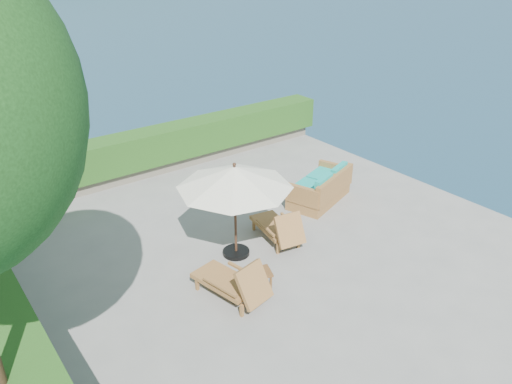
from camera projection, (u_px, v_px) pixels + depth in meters
ground at (266, 250)px, 11.53m from camera, size 12.00×12.00×0.00m
foundation at (266, 304)px, 12.22m from camera, size 12.00×12.00×3.00m
ocean at (265, 348)px, 12.87m from camera, size 600.00×600.00×0.00m
planter_wall_far at (155, 166)px, 15.46m from camera, size 12.00×0.60×0.36m
planter_wall_left at (6, 351)px, 8.43m from camera, size 0.60×12.00×0.36m
hedge_far at (153, 146)px, 15.16m from camera, size 12.40×0.90×1.00m
patio_umbrella at (235, 178)px, 10.54m from camera, size 2.84×2.84×2.27m
lounge_left at (234, 282)px, 9.78m from camera, size 1.00×1.77×0.96m
lounge_right at (279, 227)px, 11.71m from camera, size 0.92×1.69×0.93m
side_table at (261, 274)px, 10.07m from camera, size 0.53×0.53×0.44m
wicker_loveseat at (321, 189)px, 13.58m from camera, size 2.20×1.60×0.97m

